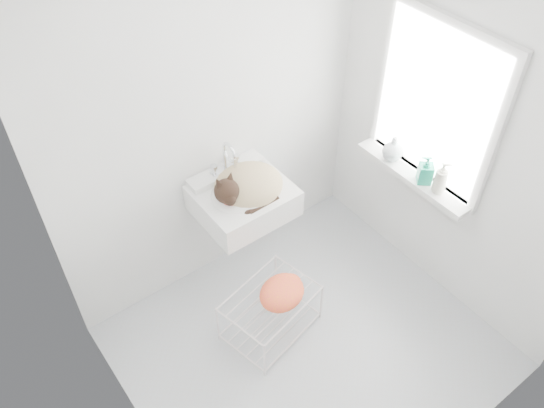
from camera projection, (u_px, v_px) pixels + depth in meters
floor at (308, 347)px, 3.70m from camera, size 2.20×2.00×0.02m
back_wall at (211, 120)px, 3.39m from camera, size 2.20×0.02×2.50m
right_wall at (462, 134)px, 3.30m from camera, size 0.02×2.00×2.50m
left_wall at (118, 326)px, 2.35m from camera, size 0.02×2.00×2.50m
window_glass at (437, 105)px, 3.33m from camera, size 0.01×0.80×1.00m
window_frame at (435, 106)px, 3.33m from camera, size 0.04×0.90×1.10m
windowsill at (413, 175)px, 3.66m from camera, size 0.16×0.88×0.04m
sink at (243, 189)px, 3.54m from camera, size 0.59×0.51×0.23m
faucet at (226, 158)px, 3.54m from camera, size 0.21×0.15×0.21m
cat at (246, 185)px, 3.51m from camera, size 0.51×0.45×0.29m
wire_rack at (270, 315)px, 3.70m from camera, size 0.65×0.51×0.34m
towel at (282, 296)px, 3.53m from camera, size 0.37×0.30×0.13m
bottle_a at (437, 191)px, 3.53m from camera, size 0.10×0.10×0.19m
bottle_b at (423, 181)px, 3.59m from camera, size 0.12×0.12×0.20m
bottle_c at (391, 159)px, 3.76m from camera, size 0.19×0.19×0.18m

